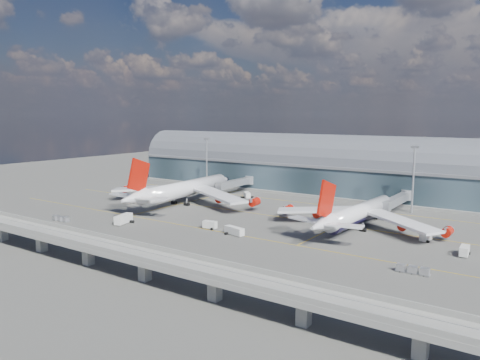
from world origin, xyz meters
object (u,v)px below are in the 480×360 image
Objects in this scene: service_truck_5 at (247,195)px; service_truck_0 at (123,219)px; service_truck_2 at (234,231)px; service_truck_4 at (426,237)px; service_truck_3 at (464,251)px; cargo_train_2 at (413,270)px; airliner_right at (357,214)px; cargo_train_1 at (227,270)px; airliner_left at (183,189)px; floodlight_mast_left at (207,162)px; floodlight_mast_right at (413,178)px; cargo_train_0 at (61,219)px; service_truck_1 at (210,225)px.

service_truck_0 is at bearing -141.60° from service_truck_5.
service_truck_2 is 57.33m from service_truck_4.
service_truck_3 is 23.59m from cargo_train_2.
airliner_right is 60.36m from cargo_train_1.
cargo_train_1 is at bearing -47.05° from airliner_left.
service_truck_0 is 106.25m from service_truck_3.
floodlight_mast_left is 1.00× the size of floodlight_mast_right.
service_truck_3 is 103.29m from service_truck_5.
airliner_right is 5.42× the size of cargo_train_1.
service_truck_5 is at bearing 56.79° from cargo_train_2.
service_truck_0 is (6.99, -38.37, -4.64)m from airliner_left.
service_truck_4 reaches higher than cargo_train_2.
service_truck_3 is (34.27, -12.19, -3.65)m from airliner_right.
cargo_train_2 is at bearing -80.18° from service_truck_5.
floodlight_mast_right is (100.00, 0.00, 0.00)m from floodlight_mast_left.
service_truck_4 is 0.60× the size of cargo_train_0.
floodlight_mast_right is at bearing 115.80° from service_truck_3.
floodlight_mast_left reaches higher than cargo_train_0.
service_truck_5 is (-83.66, 29.61, 0.14)m from service_truck_4.
service_truck_0 is 1.10× the size of service_truck_2.
service_truck_5 is (7.14, 65.64, -0.28)m from service_truck_0.
service_truck_0 is 1.49× the size of service_truck_5.
cargo_train_0 is at bearing 98.52° from cargo_train_2.
cargo_train_0 is (-50.16, -21.16, -0.45)m from service_truck_1.
airliner_left is 75.56m from airliner_right.
floodlight_mast_left is 0.42× the size of airliner_right.
service_truck_4 is at bearing -49.24° from service_truck_2.
airliner_left is 13.16× the size of service_truck_5.
service_truck_1 is at bearing -60.07° from cargo_train_0.
service_truck_3 is 129.46m from cargo_train_0.
cargo_train_0 is 0.98× the size of cargo_train_2.
airliner_right is at bearing 39.31° from cargo_train_2.
cargo_train_0 is (-21.37, -9.78, -0.78)m from service_truck_0.
floodlight_mast_right reaches higher than service_truck_4.
cargo_train_2 is (116.63, 14.20, 0.03)m from cargo_train_0.
service_truck_1 is (28.79, 11.38, -0.33)m from service_truck_0.
service_truck_0 is 1.06× the size of cargo_train_0.
floodlight_mast_right reaches higher than service_truck_5.
service_truck_0 reaches higher than cargo_train_2.
service_truck_0 is 62.56m from cargo_train_1.
service_truck_1 is at bearing -42.38° from airliner_left.
floodlight_mast_left reaches higher than service_truck_0.
service_truck_5 is at bearing 53.62° from cargo_train_1.
floodlight_mast_right is 4.65× the size of service_truck_3.
airliner_right is 10.99× the size of service_truck_3.
service_truck_1 is (52.24, -63.78, -12.29)m from floodlight_mast_left.
airliner_right reaches higher than service_truck_5.
cargo_train_1 is (-43.74, -47.27, -0.54)m from service_truck_3.
service_truck_2 is (47.01, -28.96, -4.95)m from airliner_left.
cargo_train_1 is at bearing -104.30° from service_truck_5.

